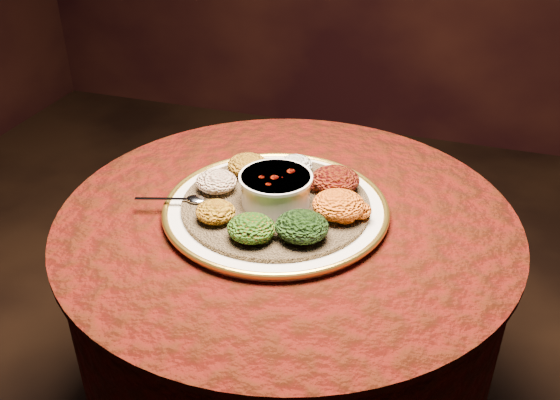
% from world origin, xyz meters
% --- Properties ---
extents(table, '(0.96, 0.96, 0.73)m').
position_xyz_m(table, '(0.00, 0.00, 0.55)').
color(table, black).
rests_on(table, ground).
extents(platter, '(0.56, 0.56, 0.02)m').
position_xyz_m(platter, '(-0.02, -0.00, 0.75)').
color(platter, white).
rests_on(platter, table).
extents(injera, '(0.49, 0.49, 0.01)m').
position_xyz_m(injera, '(-0.02, -0.00, 0.76)').
color(injera, brown).
rests_on(injera, platter).
extents(stew_bowl, '(0.15, 0.15, 0.06)m').
position_xyz_m(stew_bowl, '(-0.02, -0.00, 0.80)').
color(stew_bowl, silver).
rests_on(stew_bowl, injera).
extents(spoon, '(0.14, 0.06, 0.01)m').
position_xyz_m(spoon, '(-0.19, -0.05, 0.77)').
color(spoon, silver).
rests_on(spoon, injera).
extents(portion_ayib, '(0.08, 0.07, 0.04)m').
position_xyz_m(portion_ayib, '(-0.02, 0.13, 0.78)').
color(portion_ayib, white).
rests_on(portion_ayib, injera).
extents(portion_kitfo, '(0.10, 0.10, 0.05)m').
position_xyz_m(portion_kitfo, '(0.08, 0.08, 0.79)').
color(portion_kitfo, black).
rests_on(portion_kitfo, injera).
extents(portion_tikil, '(0.11, 0.10, 0.05)m').
position_xyz_m(portion_tikil, '(0.11, -0.01, 0.79)').
color(portion_tikil, '#AA690E').
rests_on(portion_tikil, injera).
extents(portion_gomen, '(0.10, 0.10, 0.05)m').
position_xyz_m(portion_gomen, '(0.06, -0.11, 0.79)').
color(portion_gomen, black).
rests_on(portion_gomen, injera).
extents(portion_mixveg, '(0.09, 0.09, 0.04)m').
position_xyz_m(portion_mixveg, '(-0.03, -0.14, 0.78)').
color(portion_mixveg, '#AD2C0B').
rests_on(portion_mixveg, injera).
extents(portion_kik, '(0.08, 0.08, 0.04)m').
position_xyz_m(portion_kik, '(-0.11, -0.10, 0.78)').
color(portion_kik, '#A5710E').
rests_on(portion_kik, injera).
extents(portion_timatim, '(0.09, 0.08, 0.04)m').
position_xyz_m(portion_timatim, '(-0.16, 0.00, 0.78)').
color(portion_timatim, maroon).
rests_on(portion_timatim, injera).
extents(portion_shiro, '(0.09, 0.09, 0.04)m').
position_xyz_m(portion_shiro, '(-0.12, 0.09, 0.78)').
color(portion_shiro, '#885310').
rests_on(portion_shiro, injera).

